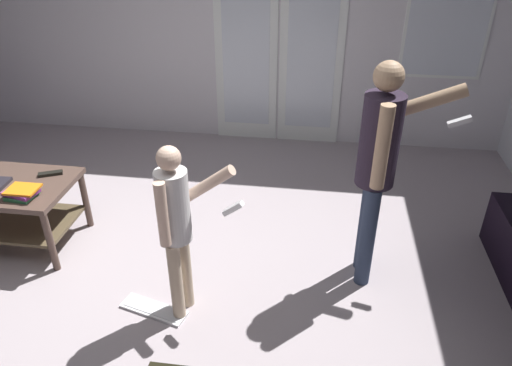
{
  "coord_description": "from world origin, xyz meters",
  "views": [
    {
      "loc": [
        1.11,
        -2.32,
        2.24
      ],
      "look_at": [
        0.76,
        0.19,
        0.76
      ],
      "focal_mm": 33.45,
      "sensor_mm": 36.0,
      "label": 1
    }
  ],
  "objects_px": {
    "tv_remote_black": "(50,174)",
    "book_stack": "(22,193)",
    "person_adult": "(380,159)",
    "coffee_table": "(3,199)",
    "person_child": "(177,220)",
    "loose_keyboard": "(154,309)"
  },
  "relations": [
    {
      "from": "tv_remote_black",
      "to": "book_stack",
      "type": "bearing_deg",
      "value": -121.28
    },
    {
      "from": "person_adult",
      "to": "book_stack",
      "type": "distance_m",
      "value": 2.38
    },
    {
      "from": "coffee_table",
      "to": "person_child",
      "type": "distance_m",
      "value": 1.62
    },
    {
      "from": "person_child",
      "to": "tv_remote_black",
      "type": "bearing_deg",
      "value": 149.61
    },
    {
      "from": "person_child",
      "to": "loose_keyboard",
      "type": "height_order",
      "value": "person_child"
    },
    {
      "from": "loose_keyboard",
      "to": "book_stack",
      "type": "height_order",
      "value": "book_stack"
    },
    {
      "from": "loose_keyboard",
      "to": "book_stack",
      "type": "bearing_deg",
      "value": 157.83
    },
    {
      "from": "person_adult",
      "to": "tv_remote_black",
      "type": "xyz_separation_m",
      "value": [
        -2.32,
        0.18,
        -0.38
      ]
    },
    {
      "from": "coffee_table",
      "to": "person_adult",
      "type": "relative_size",
      "value": 0.69
    },
    {
      "from": "tv_remote_black",
      "to": "book_stack",
      "type": "xyz_separation_m",
      "value": [
        -0.03,
        -0.31,
        0.02
      ]
    },
    {
      "from": "coffee_table",
      "to": "person_child",
      "type": "height_order",
      "value": "person_child"
    },
    {
      "from": "person_adult",
      "to": "tv_remote_black",
      "type": "relative_size",
      "value": 8.89
    },
    {
      "from": "person_child",
      "to": "tv_remote_black",
      "type": "xyz_separation_m",
      "value": [
        -1.18,
        0.69,
        -0.17
      ]
    },
    {
      "from": "loose_keyboard",
      "to": "book_stack",
      "type": "relative_size",
      "value": 1.92
    },
    {
      "from": "coffee_table",
      "to": "person_child",
      "type": "relative_size",
      "value": 0.89
    },
    {
      "from": "loose_keyboard",
      "to": "tv_remote_black",
      "type": "relative_size",
      "value": 2.7
    },
    {
      "from": "loose_keyboard",
      "to": "book_stack",
      "type": "xyz_separation_m",
      "value": [
        -1.01,
        0.41,
        0.54
      ]
    },
    {
      "from": "loose_keyboard",
      "to": "person_child",
      "type": "bearing_deg",
      "value": 9.78
    },
    {
      "from": "tv_remote_black",
      "to": "coffee_table",
      "type": "bearing_deg",
      "value": -178.93
    },
    {
      "from": "coffee_table",
      "to": "person_adult",
      "type": "distance_m",
      "value": 2.69
    },
    {
      "from": "book_stack",
      "to": "tv_remote_black",
      "type": "bearing_deg",
      "value": 84.01
    },
    {
      "from": "person_adult",
      "to": "loose_keyboard",
      "type": "xyz_separation_m",
      "value": [
        -1.34,
        -0.55,
        -0.9
      ]
    }
  ]
}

